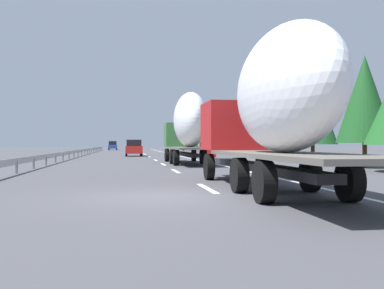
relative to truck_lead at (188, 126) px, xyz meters
The scene contains 23 objects.
ground_plane 21.06m from the truck_lead, ahead, with size 260.00×260.00×0.00m, color #424247.
lane_stripe_0 17.73m from the truck_lead, behind, with size 3.20×0.20×0.01m, color white.
lane_stripe_1 8.85m from the truck_lead, 167.66° to the left, with size 3.20×0.20×0.01m, color white.
lane_stripe_2 3.28m from the truck_lead, 104.38° to the left, with size 3.20×0.20×0.01m, color white.
lane_stripe_3 8.10m from the truck_lead, 13.64° to the left, with size 3.20×0.20×0.01m, color white.
lane_stripe_4 18.09m from the truck_lead, ahead, with size 3.20×0.20×0.01m, color white.
lane_stripe_5 28.16m from the truck_lead, ahead, with size 3.20×0.20×0.01m, color white.
lane_stripe_6 32.13m from the truck_lead, ahead, with size 3.20×0.20×0.01m, color white.
lane_stripe_7 51.63m from the truck_lead, ahead, with size 3.20×0.20×0.01m, color white.
lane_stripe_8 68.44m from the truck_lead, ahead, with size 3.20×0.20×0.01m, color white.
lane_stripe_9 67.45m from the truck_lead, ahead, with size 3.20×0.20×0.01m, color white.
edge_line_right 25.78m from the truck_lead, ahead, with size 110.00×0.20×0.01m, color white.
truck_lead is the anchor object (origin of this frame).
truck_trailing 18.65m from the truck_lead, behind, with size 13.35×2.55×4.74m.
car_blue_sedan 70.54m from the truck_lead, ahead, with size 4.70×1.92×1.98m.
car_red_compact 20.49m from the truck_lead, ahead, with size 4.06×1.90×1.88m.
road_sign 24.31m from the truck_lead, ahead, with size 0.10×0.90×3.49m.
tree_0 11.90m from the truck_lead, 123.06° to the right, with size 3.41×3.41×6.80m.
tree_1 59.85m from the truck_lead, ahead, with size 2.51×2.51×7.00m.
tree_2 54.72m from the truck_lead, ahead, with size 3.25×3.25×6.00m.
tree_4 9.72m from the truck_lead, 87.03° to the right, with size 3.66×3.66×6.83m.
tree_5 47.26m from the truck_lead, 10.69° to the right, with size 2.43×2.43×7.37m.
guardrail_median 25.54m from the truck_lead, 22.16° to the left, with size 94.00×0.10×0.76m.
Camera 1 is at (-12.33, 0.83, 1.46)m, focal length 42.10 mm.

